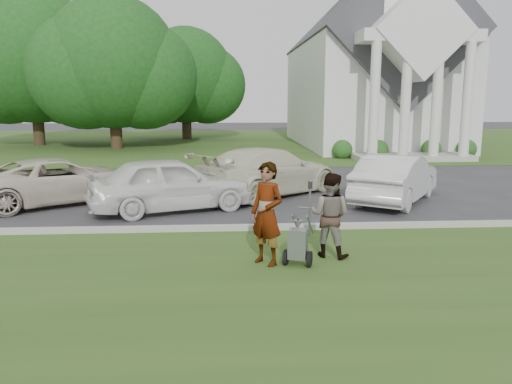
{
  "coord_description": "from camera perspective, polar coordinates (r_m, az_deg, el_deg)",
  "views": [
    {
      "loc": [
        -0.96,
        -11.21,
        3.13
      ],
      "look_at": [
        -0.24,
        0.0,
        1.06
      ],
      "focal_mm": 35.0,
      "sensor_mm": 36.0,
      "label": 1
    }
  ],
  "objects": [
    {
      "name": "tree_far",
      "position": [
        38.57,
        -24.11,
        13.37
      ],
      "size": [
        11.64,
        9.2,
        10.73
      ],
      "color": "#332316",
      "rests_on": "ground"
    },
    {
      "name": "tree_back",
      "position": [
        41.35,
        -8.06,
        12.56
      ],
      "size": [
        9.61,
        7.6,
        8.89
      ],
      "color": "#332316",
      "rests_on": "ground"
    },
    {
      "name": "church_lawn",
      "position": [
        38.35,
        -2.21,
        5.77
      ],
      "size": [
        80.0,
        30.0,
        0.01
      ],
      "primitive_type": "cube",
      "color": "#304E1B",
      "rests_on": "ground"
    },
    {
      "name": "car_c",
      "position": [
        16.64,
        1.4,
        2.38
      ],
      "size": [
        5.6,
        5.3,
        1.59
      ],
      "primitive_type": "imported",
      "rotation": [
        0.0,
        0.0,
        2.29
      ],
      "color": "beige",
      "rests_on": "ground"
    },
    {
      "name": "car_b",
      "position": [
        14.42,
        -9.75,
        0.94
      ],
      "size": [
        4.97,
        3.34,
        1.57
      ],
      "primitive_type": "imported",
      "rotation": [
        0.0,
        0.0,
        1.92
      ],
      "color": "white",
      "rests_on": "ground"
    },
    {
      "name": "ground",
      "position": [
        11.68,
        1.19,
        -5.1
      ],
      "size": [
        120.0,
        120.0,
        0.0
      ],
      "primitive_type": "plane",
      "color": "#333335",
      "rests_on": "ground"
    },
    {
      "name": "car_a",
      "position": [
        16.5,
        -21.57,
        1.23
      ],
      "size": [
        5.44,
        4.78,
        1.4
      ],
      "primitive_type": "imported",
      "rotation": [
        0.0,
        0.0,
        2.18
      ],
      "color": "beige",
      "rests_on": "ground"
    },
    {
      "name": "car_d",
      "position": [
        16.06,
        15.7,
        1.52
      ],
      "size": [
        3.87,
        4.64,
        1.5
      ],
      "primitive_type": "imported",
      "rotation": [
        0.0,
        0.0,
        2.54
      ],
      "color": "silver",
      "rests_on": "ground"
    },
    {
      "name": "parking_meter_near",
      "position": [
        11.54,
        6.18,
        -1.1
      ],
      "size": [
        0.1,
        0.09,
        1.32
      ],
      "color": "gray",
      "rests_on": "ground"
    },
    {
      "name": "person_right",
      "position": [
        10.1,
        8.43,
        -2.7
      ],
      "size": [
        1.04,
        0.97,
        1.71
      ],
      "primitive_type": "imported",
      "rotation": [
        0.0,
        0.0,
        2.64
      ],
      "color": "#999999",
      "rests_on": "ground"
    },
    {
      "name": "tree_left",
      "position": [
        34.0,
        -16.05,
        13.39
      ],
      "size": [
        10.63,
        8.4,
        9.71
      ],
      "color": "#332316",
      "rests_on": "ground"
    },
    {
      "name": "curb",
      "position": [
        12.19,
        0.98,
        -4.07
      ],
      "size": [
        80.0,
        0.18,
        0.15
      ],
      "primitive_type": "cube",
      "color": "#9E9E93",
      "rests_on": "ground"
    },
    {
      "name": "striping_cart",
      "position": [
        9.57,
        4.81,
        -6.04
      ],
      "size": [
        0.75,
        1.13,
        0.98
      ],
      "rotation": [
        0.0,
        0.0,
        -0.34
      ],
      "color": "black",
      "rests_on": "ground"
    },
    {
      "name": "grass_strip",
      "position": [
        8.84,
        2.85,
        -10.28
      ],
      "size": [
        80.0,
        7.0,
        0.01
      ],
      "primitive_type": "cube",
      "color": "#304E1B",
      "rests_on": "ground"
    },
    {
      "name": "person_left",
      "position": [
        9.5,
        1.25,
        -2.59
      ],
      "size": [
        0.85,
        0.85,
        1.98
      ],
      "primitive_type": "imported",
      "rotation": [
        0.0,
        0.0,
        -0.79
      ],
      "color": "#999999",
      "rests_on": "ground"
    },
    {
      "name": "church",
      "position": [
        35.85,
        12.93,
        14.69
      ],
      "size": [
        9.19,
        19.0,
        24.1
      ],
      "color": "white",
      "rests_on": "ground"
    }
  ]
}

